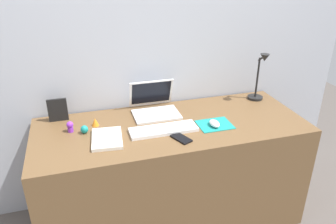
{
  "coord_description": "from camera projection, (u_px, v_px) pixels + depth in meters",
  "views": [
    {
      "loc": [
        -0.54,
        -1.75,
        1.71
      ],
      "look_at": [
        -0.02,
        0.0,
        0.83
      ],
      "focal_mm": 35.28,
      "sensor_mm": 36.0,
      "label": 1
    }
  ],
  "objects": [
    {
      "name": "notebook_pad",
      "position": [
        107.0,
        139.0,
        1.89
      ],
      "size": [
        0.19,
        0.26,
        0.02
      ],
      "primitive_type": "cube",
      "rotation": [
        0.0,
        0.0,
        -0.1
      ],
      "color": "silver",
      "rests_on": "desk"
    },
    {
      "name": "mousepad",
      "position": [
        215.0,
        125.0,
        2.06
      ],
      "size": [
        0.21,
        0.17,
        0.0
      ],
      "primitive_type": "cube",
      "color": "teal",
      "rests_on": "desk"
    },
    {
      "name": "keyboard",
      "position": [
        163.0,
        130.0,
        1.99
      ],
      "size": [
        0.41,
        0.13,
        0.02
      ],
      "primitive_type": "cube",
      "color": "white",
      "rests_on": "desk"
    },
    {
      "name": "back_wall",
      "position": [
        156.0,
        92.0,
        2.36
      ],
      "size": [
        2.9,
        0.05,
        1.63
      ],
      "primitive_type": "cube",
      "color": "#B2B7C1",
      "rests_on": "ground_plane"
    },
    {
      "name": "toy_figurine_purple",
      "position": [
        70.0,
        126.0,
        1.97
      ],
      "size": [
        0.04,
        0.04,
        0.07
      ],
      "color": "purple",
      "rests_on": "desk"
    },
    {
      "name": "ground_plane",
      "position": [
        171.0,
        215.0,
        2.39
      ],
      "size": [
        6.0,
        6.0,
        0.0
      ],
      "primitive_type": "plane",
      "color": "#59514C"
    },
    {
      "name": "mouse",
      "position": [
        215.0,
        123.0,
        2.04
      ],
      "size": [
        0.06,
        0.1,
        0.03
      ],
      "primitive_type": "ellipsoid",
      "color": "white",
      "rests_on": "mousepad"
    },
    {
      "name": "desk_lamp",
      "position": [
        259.0,
        78.0,
        2.34
      ],
      "size": [
        0.11,
        0.15,
        0.35
      ],
      "color": "black",
      "rests_on": "desk"
    },
    {
      "name": "desk",
      "position": [
        171.0,
        173.0,
        2.23
      ],
      "size": [
        1.7,
        0.67,
        0.74
      ],
      "primitive_type": "cube",
      "color": "brown",
      "rests_on": "ground_plane"
    },
    {
      "name": "cell_phone",
      "position": [
        182.0,
        138.0,
        1.9
      ],
      "size": [
        0.11,
        0.14,
        0.01
      ],
      "primitive_type": "cube",
      "rotation": [
        0.0,
        0.0,
        0.41
      ],
      "color": "black",
      "rests_on": "desk"
    },
    {
      "name": "laptop",
      "position": [
        154.0,
        105.0,
        2.21
      ],
      "size": [
        0.3,
        0.28,
        0.2
      ],
      "color": "white",
      "rests_on": "desk"
    },
    {
      "name": "toy_figurine_teal",
      "position": [
        84.0,
        129.0,
        1.96
      ],
      "size": [
        0.04,
        0.04,
        0.05
      ],
      "primitive_type": "ellipsoid",
      "color": "teal",
      "rests_on": "desk"
    },
    {
      "name": "toy_figurine_orange",
      "position": [
        95.0,
        122.0,
        2.05
      ],
      "size": [
        0.05,
        0.05,
        0.05
      ],
      "primitive_type": "cone",
      "color": "orange",
      "rests_on": "desk"
    },
    {
      "name": "picture_frame",
      "position": [
        58.0,
        110.0,
        2.08
      ],
      "size": [
        0.12,
        0.02,
        0.15
      ],
      "primitive_type": "cube",
      "color": "black",
      "rests_on": "desk"
    }
  ]
}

